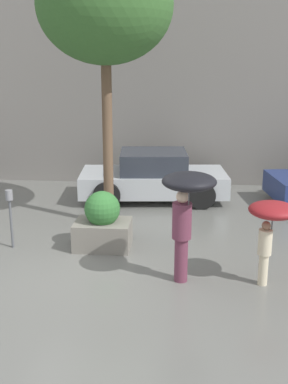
{
  "coord_description": "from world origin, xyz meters",
  "views": [
    {
      "loc": [
        1.73,
        -7.67,
        3.66
      ],
      "look_at": [
        0.9,
        1.6,
        1.05
      ],
      "focal_mm": 45.0,
      "sensor_mm": 36.0,
      "label": 1
    }
  ],
  "objects_px": {
    "parking_meter": "(10,206)",
    "parked_car_near": "(153,177)",
    "planter_box": "(103,224)",
    "street_tree": "(105,7)",
    "person_child": "(271,218)",
    "person_adult": "(187,199)"
  },
  "relations": [
    {
      "from": "parking_meter",
      "to": "person_adult",
      "type": "bearing_deg",
      "value": -20.16
    },
    {
      "from": "person_child",
      "to": "parking_meter",
      "type": "distance_m",
      "value": 4.95
    },
    {
      "from": "planter_box",
      "to": "street_tree",
      "type": "xyz_separation_m",
      "value": [
        -0.1,
        1.4,
        4.16
      ]
    },
    {
      "from": "parked_car_near",
      "to": "parking_meter",
      "type": "xyz_separation_m",
      "value": [
        -2.55,
        -3.68,
        0.26
      ]
    },
    {
      "from": "person_child",
      "to": "street_tree",
      "type": "bearing_deg",
      "value": 119.05
    },
    {
      "from": "person_adult",
      "to": "person_child",
      "type": "relative_size",
      "value": 1.34
    },
    {
      "from": "street_tree",
      "to": "planter_box",
      "type": "bearing_deg",
      "value": -85.98
    },
    {
      "from": "person_adult",
      "to": "person_child",
      "type": "xyz_separation_m",
      "value": [
        1.37,
        0.07,
        -0.3
      ]
    },
    {
      "from": "parking_meter",
      "to": "street_tree",
      "type": "bearing_deg",
      "value": 42.88
    },
    {
      "from": "person_child",
      "to": "parked_car_near",
      "type": "xyz_separation_m",
      "value": [
        -2.25,
        4.87,
        -0.56
      ]
    },
    {
      "from": "parked_car_near",
      "to": "parking_meter",
      "type": "distance_m",
      "value": 4.48
    },
    {
      "from": "parked_car_near",
      "to": "person_child",
      "type": "bearing_deg",
      "value": -160.55
    },
    {
      "from": "planter_box",
      "to": "parked_car_near",
      "type": "height_order",
      "value": "parked_car_near"
    },
    {
      "from": "person_adult",
      "to": "parked_car_near",
      "type": "relative_size",
      "value": 0.48
    },
    {
      "from": "person_adult",
      "to": "parked_car_near",
      "type": "distance_m",
      "value": 5.09
    },
    {
      "from": "person_adult",
      "to": "parking_meter",
      "type": "distance_m",
      "value": 3.7
    },
    {
      "from": "person_adult",
      "to": "street_tree",
      "type": "bearing_deg",
      "value": 166.89
    },
    {
      "from": "street_tree",
      "to": "parking_meter",
      "type": "height_order",
      "value": "street_tree"
    },
    {
      "from": "planter_box",
      "to": "parking_meter",
      "type": "xyz_separation_m",
      "value": [
        -1.79,
        -0.17,
        0.36
      ]
    },
    {
      "from": "parking_meter",
      "to": "parked_car_near",
      "type": "bearing_deg",
      "value": 55.27
    },
    {
      "from": "planter_box",
      "to": "person_child",
      "type": "xyz_separation_m",
      "value": [
        3.01,
        -1.36,
        0.67
      ]
    },
    {
      "from": "street_tree",
      "to": "person_child",
      "type": "bearing_deg",
      "value": -41.63
    }
  ]
}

